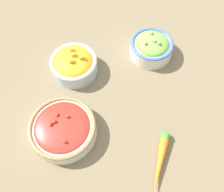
{
  "coord_description": "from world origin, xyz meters",
  "views": [
    {
      "loc": [
        0.36,
        0.02,
        0.67
      ],
      "look_at": [
        0.0,
        0.0,
        0.03
      ],
      "focal_mm": 40.0,
      "sensor_mm": 36.0,
      "label": 1
    }
  ],
  "objects_px": {
    "bowl_cherry_tomatoes": "(63,129)",
    "loose_carrot": "(160,160)",
    "bowl_squash": "(74,64)",
    "bowl_lettuce": "(152,47)"
  },
  "relations": [
    {
      "from": "loose_carrot",
      "to": "bowl_lettuce",
      "type": "bearing_deg",
      "value": -164.32
    },
    {
      "from": "bowl_cherry_tomatoes",
      "to": "bowl_lettuce",
      "type": "height_order",
      "value": "bowl_lettuce"
    },
    {
      "from": "bowl_cherry_tomatoes",
      "to": "loose_carrot",
      "type": "relative_size",
      "value": 1.08
    },
    {
      "from": "bowl_cherry_tomatoes",
      "to": "bowl_squash",
      "type": "bearing_deg",
      "value": 179.9
    },
    {
      "from": "bowl_squash",
      "to": "bowl_lettuce",
      "type": "xyz_separation_m",
      "value": [
        -0.09,
        0.25,
        0.0
      ]
    },
    {
      "from": "bowl_lettuce",
      "to": "loose_carrot",
      "type": "height_order",
      "value": "bowl_lettuce"
    },
    {
      "from": "bowl_lettuce",
      "to": "loose_carrot",
      "type": "relative_size",
      "value": 0.81
    },
    {
      "from": "bowl_cherry_tomatoes",
      "to": "bowl_squash",
      "type": "relative_size",
      "value": 1.26
    },
    {
      "from": "bowl_lettuce",
      "to": "loose_carrot",
      "type": "xyz_separation_m",
      "value": [
        0.37,
        0.02,
        -0.02
      ]
    },
    {
      "from": "bowl_squash",
      "to": "loose_carrot",
      "type": "xyz_separation_m",
      "value": [
        0.28,
        0.27,
        -0.02
      ]
    }
  ]
}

